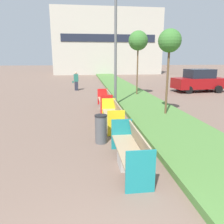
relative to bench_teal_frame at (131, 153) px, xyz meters
The scene contains 11 objects.
planter_grass_strip 8.65m from the bench_teal_frame, 74.84° to the left, with size 2.80×120.00×0.18m.
building_backdrop 35.36m from the bench_teal_frame, 84.99° to the left, with size 18.35×5.77×10.75m.
bench_teal_frame is the anchor object (origin of this frame).
bench_yellow_frame 3.48m from the bench_teal_frame, 89.98° to the left, with size 0.65×2.42×0.94m.
bench_red_frame 6.76m from the bench_teal_frame, 90.00° to the left, with size 0.65×2.32×0.94m.
litter_bin 1.83m from the bench_teal_frame, 109.86° to the left, with size 0.40×0.40×0.94m.
street_lamp_post 8.06m from the bench_teal_frame, 85.07° to the left, with size 0.24×0.44×7.64m.
sapling_tree_near 6.08m from the bench_teal_frame, 59.93° to the left, with size 1.01×1.01×3.96m.
sapling_tree_far 11.23m from the bench_teal_frame, 75.66° to the left, with size 1.33×1.33×4.56m.
pedestrian_walking 14.21m from the bench_teal_frame, 97.36° to the left, with size 0.53×0.24×1.61m.
parked_car_distant 14.59m from the bench_teal_frame, 55.47° to the left, with size 4.34×2.14×1.86m.
Camera 1 is at (-0.17, -1.37, 2.70)m, focal length 35.00 mm.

